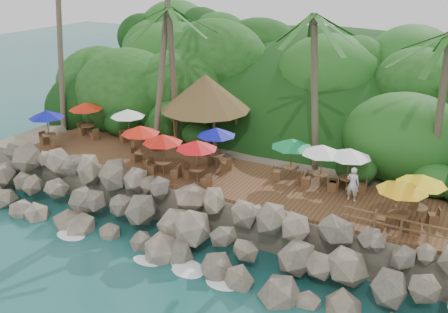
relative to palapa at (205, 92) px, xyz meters
The scene contains 11 objects.
ground 11.59m from the palapa, 71.27° to the right, with size 140.00×140.00×0.00m, color #19514F.
land_base 8.66m from the palapa, 63.60° to the left, with size 32.00×25.20×2.10m, color gray.
jungle_hill 15.48m from the palapa, 77.03° to the left, with size 44.80×28.00×15.40m, color #143811.
seawall 9.40m from the palapa, 66.77° to the right, with size 29.00×4.00×2.30m, color gray, non-canonical shape.
terrace 5.97m from the palapa, 47.42° to the right, with size 26.00×5.00×0.20m, color brown.
jungle_foliage 8.61m from the palapa, 59.59° to the left, with size 44.00×16.00×12.00m, color #143811, non-canonical shape.
foam_line 11.33m from the palapa, 70.71° to the right, with size 25.20×0.80×0.06m.
palapa is the anchor object (origin of this frame).
dining_clusters 4.81m from the palapa, 51.95° to the right, with size 24.15×5.08×2.37m.
railing 16.07m from the palapa, 21.74° to the right, with size 8.30×0.10×1.00m.
waiter 11.01m from the palapa, 17.34° to the right, with size 0.64×0.42×1.77m, color silver.
Camera 1 is at (12.34, -16.42, 13.53)m, focal length 40.78 mm.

